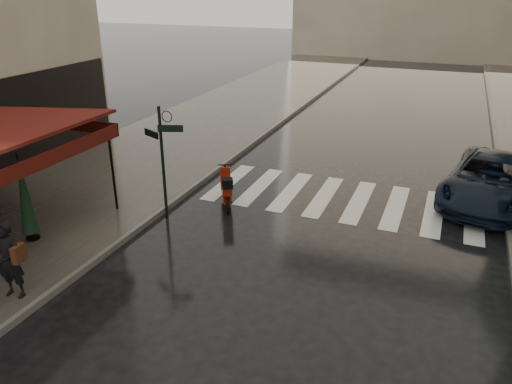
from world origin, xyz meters
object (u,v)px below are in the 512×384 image
Objects in this scene: parked_car at (491,180)px; parasol_back at (24,194)px; pedestrian_with_umbrella at (1,223)px; scooter at (227,189)px.

parasol_back reaches higher than parked_car.
parasol_back is (-10.50, -6.93, 0.63)m from parked_car.
parked_car is at bearing 37.40° from pedestrian_with_umbrella.
scooter is at bearing 63.90° from pedestrian_with_umbrella.
pedestrian_with_umbrella is 12.70m from parked_car.
scooter is 7.66m from parked_car.
pedestrian_with_umbrella is 6.29m from scooter.
parasol_back is at bearing -135.62° from parked_car.
pedestrian_with_umbrella is at bearing -124.32° from parked_car.
pedestrian_with_umbrella is at bearing -52.76° from parasol_back.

